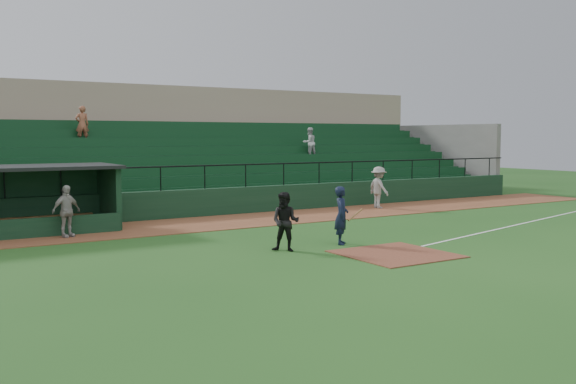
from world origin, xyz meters
TOP-DOWN VIEW (x-y plane):
  - ground at (0.00, 0.00)m, footprint 90.00×90.00m
  - warning_track at (0.00, 8.00)m, footprint 40.00×4.00m
  - home_plate_dirt at (0.00, -1.00)m, footprint 3.00×3.00m
  - foul_line at (8.00, 1.20)m, footprint 17.49×4.44m
  - stadium_structure at (-0.00, 16.46)m, footprint 38.00×13.08m
  - batter_at_plate at (-0.28, 1.29)m, footprint 1.18×0.81m
  - umpire at (-2.48, 1.16)m, footprint 1.10×1.10m
  - runner at (7.30, 8.50)m, footprint 0.80×1.32m
  - dugout_player_a at (-7.49, 7.29)m, footprint 1.13×0.78m

SIDE VIEW (x-z plane):
  - ground at x=0.00m, z-range 0.00..0.00m
  - foul_line at x=8.00m, z-range 0.00..0.01m
  - warning_track at x=0.00m, z-range 0.00..0.03m
  - home_plate_dirt at x=0.00m, z-range 0.00..0.03m
  - umpire at x=-2.48m, z-range 0.00..1.79m
  - dugout_player_a at x=-7.49m, z-range 0.03..1.82m
  - batter_at_plate at x=-0.28m, z-range 0.00..1.87m
  - runner at x=7.30m, z-range 0.03..2.02m
  - stadium_structure at x=0.00m, z-range -0.90..5.50m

